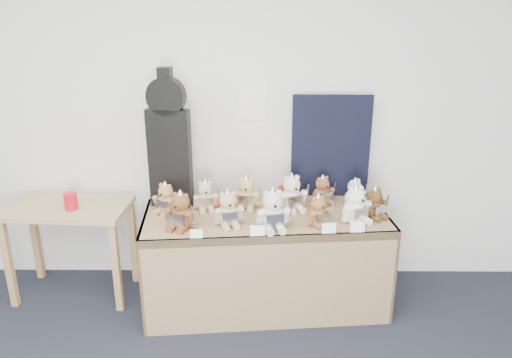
{
  "coord_description": "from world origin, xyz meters",
  "views": [
    {
      "loc": [
        0.65,
        -1.31,
        2.21
      ],
      "look_at": [
        0.62,
        1.94,
        1.05
      ],
      "focal_mm": 35.0,
      "sensor_mm": 36.0,
      "label": 1
    }
  ],
  "objects_px": {
    "teddy_front_centre": "(273,211)",
    "teddy_back_left": "(206,197)",
    "teddy_front_left": "(228,210)",
    "teddy_back_far_left": "(166,199)",
    "side_table": "(69,221)",
    "teddy_back_centre_left": "(247,194)",
    "teddy_front_right": "(318,212)",
    "display_table": "(267,238)",
    "red_cup": "(71,201)",
    "teddy_back_centre_right": "(292,194)",
    "guitar_case": "(169,141)",
    "teddy_front_far_left": "(181,212)",
    "teddy_back_right": "(323,191)",
    "teddy_front_far_right": "(356,206)",
    "teddy_back_end": "(355,194)",
    "teddy_front_end": "(375,204)"
  },
  "relations": [
    {
      "from": "display_table",
      "to": "teddy_back_left",
      "type": "xyz_separation_m",
      "value": [
        -0.45,
        0.16,
        0.26
      ]
    },
    {
      "from": "teddy_back_centre_right",
      "to": "teddy_back_far_left",
      "type": "xyz_separation_m",
      "value": [
        -0.93,
        -0.06,
        -0.02
      ]
    },
    {
      "from": "teddy_back_centre_left",
      "to": "teddy_back_right",
      "type": "xyz_separation_m",
      "value": [
        0.58,
        0.09,
        -0.01
      ]
    },
    {
      "from": "teddy_front_far_left",
      "to": "teddy_front_far_right",
      "type": "height_order",
      "value": "teddy_front_far_right"
    },
    {
      "from": "guitar_case",
      "to": "teddy_back_end",
      "type": "height_order",
      "value": "guitar_case"
    },
    {
      "from": "teddy_front_right",
      "to": "teddy_back_centre_left",
      "type": "bearing_deg",
      "value": 119.63
    },
    {
      "from": "side_table",
      "to": "teddy_back_centre_left",
      "type": "relative_size",
      "value": 3.36
    },
    {
      "from": "red_cup",
      "to": "teddy_front_far_left",
      "type": "height_order",
      "value": "teddy_front_far_left"
    },
    {
      "from": "teddy_back_centre_left",
      "to": "teddy_back_left",
      "type": "bearing_deg",
      "value": -167.87
    },
    {
      "from": "teddy_back_left",
      "to": "teddy_back_far_left",
      "type": "bearing_deg",
      "value": 177.92
    },
    {
      "from": "display_table",
      "to": "guitar_case",
      "type": "bearing_deg",
      "value": 156.26
    },
    {
      "from": "teddy_back_right",
      "to": "teddy_front_centre",
      "type": "bearing_deg",
      "value": -164.16
    },
    {
      "from": "teddy_front_left",
      "to": "side_table",
      "type": "bearing_deg",
      "value": 150.75
    },
    {
      "from": "guitar_case",
      "to": "teddy_front_centre",
      "type": "distance_m",
      "value": 0.94
    },
    {
      "from": "teddy_front_far_right",
      "to": "teddy_back_right",
      "type": "bearing_deg",
      "value": 87.22
    },
    {
      "from": "teddy_front_left",
      "to": "teddy_back_right",
      "type": "height_order",
      "value": "teddy_front_left"
    },
    {
      "from": "teddy_front_far_right",
      "to": "side_table",
      "type": "bearing_deg",
      "value": 140.91
    },
    {
      "from": "guitar_case",
      "to": "red_cup",
      "type": "xyz_separation_m",
      "value": [
        -0.73,
        -0.12,
        -0.43
      ]
    },
    {
      "from": "teddy_back_centre_right",
      "to": "display_table",
      "type": "bearing_deg",
      "value": -160.59
    },
    {
      "from": "teddy_front_far_left",
      "to": "teddy_back_left",
      "type": "bearing_deg",
      "value": 86.85
    },
    {
      "from": "teddy_front_far_left",
      "to": "teddy_back_right",
      "type": "relative_size",
      "value": 1.18
    },
    {
      "from": "side_table",
      "to": "red_cup",
      "type": "xyz_separation_m",
      "value": [
        0.06,
        -0.06,
        0.19
      ]
    },
    {
      "from": "guitar_case",
      "to": "teddy_front_right",
      "type": "distance_m",
      "value": 1.2
    },
    {
      "from": "teddy_front_left",
      "to": "teddy_back_left",
      "type": "bearing_deg",
      "value": 108.61
    },
    {
      "from": "display_table",
      "to": "teddy_back_far_left",
      "type": "height_order",
      "value": "teddy_back_far_left"
    },
    {
      "from": "teddy_back_right",
      "to": "teddy_back_centre_right",
      "type": "bearing_deg",
      "value": 171.53
    },
    {
      "from": "teddy_front_centre",
      "to": "teddy_back_end",
      "type": "distance_m",
      "value": 0.75
    },
    {
      "from": "teddy_front_left",
      "to": "teddy_back_far_left",
      "type": "height_order",
      "value": "teddy_front_left"
    },
    {
      "from": "red_cup",
      "to": "teddy_front_centre",
      "type": "bearing_deg",
      "value": -11.3
    },
    {
      "from": "teddy_back_right",
      "to": "side_table",
      "type": "bearing_deg",
      "value": 149.47
    },
    {
      "from": "red_cup",
      "to": "teddy_front_centre",
      "type": "height_order",
      "value": "teddy_front_centre"
    },
    {
      "from": "teddy_back_left",
      "to": "teddy_back_centre_left",
      "type": "height_order",
      "value": "teddy_back_centre_left"
    },
    {
      "from": "red_cup",
      "to": "teddy_front_far_left",
      "type": "relative_size",
      "value": 0.44
    },
    {
      "from": "guitar_case",
      "to": "teddy_back_right",
      "type": "bearing_deg",
      "value": 11.01
    },
    {
      "from": "teddy_front_left",
      "to": "teddy_back_left",
      "type": "relative_size",
      "value": 1.12
    },
    {
      "from": "display_table",
      "to": "teddy_front_far_left",
      "type": "relative_size",
      "value": 6.27
    },
    {
      "from": "guitar_case",
      "to": "teddy_front_right",
      "type": "relative_size",
      "value": 4.18
    },
    {
      "from": "guitar_case",
      "to": "teddy_front_far_right",
      "type": "distance_m",
      "value": 1.42
    },
    {
      "from": "side_table",
      "to": "red_cup",
      "type": "distance_m",
      "value": 0.21
    },
    {
      "from": "teddy_front_left",
      "to": "red_cup",
      "type": "bearing_deg",
      "value": 153.09
    },
    {
      "from": "teddy_front_centre",
      "to": "teddy_back_left",
      "type": "bearing_deg",
      "value": 133.22
    },
    {
      "from": "side_table",
      "to": "teddy_back_end",
      "type": "xyz_separation_m",
      "value": [
        2.17,
        0.05,
        0.21
      ]
    },
    {
      "from": "teddy_front_far_right",
      "to": "teddy_back_centre_right",
      "type": "xyz_separation_m",
      "value": [
        -0.43,
        0.22,
        -0.0
      ]
    },
    {
      "from": "teddy_front_end",
      "to": "teddy_back_left",
      "type": "height_order",
      "value": "same"
    },
    {
      "from": "teddy_back_centre_left",
      "to": "guitar_case",
      "type": "bearing_deg",
      "value": -179.12
    },
    {
      "from": "red_cup",
      "to": "teddy_back_end",
      "type": "relative_size",
      "value": 0.53
    },
    {
      "from": "side_table",
      "to": "teddy_back_centre_right",
      "type": "bearing_deg",
      "value": 2.62
    },
    {
      "from": "teddy_front_end",
      "to": "teddy_back_end",
      "type": "relative_size",
      "value": 1.05
    },
    {
      "from": "teddy_front_centre",
      "to": "teddy_back_left",
      "type": "relative_size",
      "value": 1.26
    },
    {
      "from": "teddy_front_right",
      "to": "display_table",
      "type": "bearing_deg",
      "value": 133.54
    }
  ]
}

